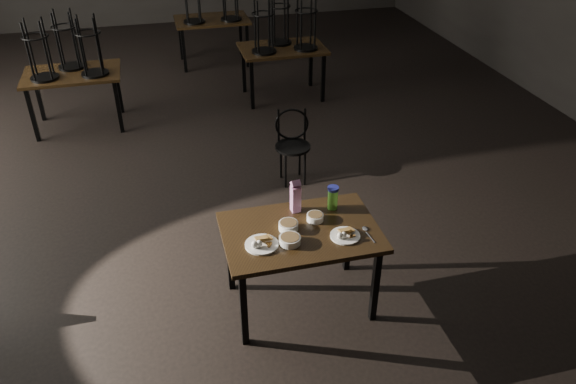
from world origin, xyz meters
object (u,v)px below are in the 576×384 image
object	(u,v)px
main_table	(301,238)
water_bottle	(333,197)
juice_carton	(296,197)
bentwood_chair	(292,140)

from	to	relation	value
main_table	water_bottle	world-z (taller)	water_bottle
juice_carton	bentwood_chair	xyz separation A→B (m)	(0.42, 1.70, -0.40)
main_table	water_bottle	distance (m)	0.44
juice_carton	water_bottle	bearing A→B (deg)	-7.24
main_table	juice_carton	bearing A→B (deg)	83.87
main_table	water_bottle	bearing A→B (deg)	34.97
main_table	bentwood_chair	world-z (taller)	bentwood_chair
water_bottle	bentwood_chair	distance (m)	1.78
main_table	bentwood_chair	bearing A→B (deg)	77.25
juice_carton	water_bottle	world-z (taller)	juice_carton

